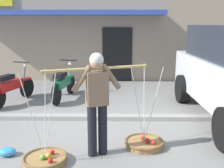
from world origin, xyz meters
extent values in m
plane|color=gray|center=(0.00, 0.00, 0.00)|extent=(90.00, 90.00, 0.00)
cube|color=gray|center=(0.00, 0.70, 0.05)|extent=(20.00, 0.24, 0.10)
cylinder|color=black|center=(0.28, -1.00, 0.43)|extent=(0.15, 0.15, 0.86)
cylinder|color=black|center=(0.45, -0.94, 0.43)|extent=(0.15, 0.15, 0.86)
cube|color=#84664C|center=(0.36, -0.97, 1.13)|extent=(0.39, 0.31, 0.54)
sphere|color=tan|center=(0.36, -0.97, 1.53)|extent=(0.21, 0.21, 0.21)
sphere|color=silver|center=(0.36, -0.97, 1.58)|extent=(0.22, 0.22, 0.22)
cylinder|color=#84664C|center=(0.14, -1.06, 1.30)|extent=(0.35, 0.20, 0.43)
cylinder|color=#84664C|center=(0.59, -0.89, 1.30)|extent=(0.35, 0.20, 0.43)
cylinder|color=tan|center=(0.36, -0.97, 1.45)|extent=(1.62, 0.65, 0.04)
cylinder|color=#9E7542|center=(-0.44, -1.27, 0.04)|extent=(0.65, 0.65, 0.09)
torus|color=brown|center=(-0.44, -1.27, 0.10)|extent=(0.70, 0.70, 0.05)
sphere|color=red|center=(-0.35, -1.18, 0.13)|extent=(0.08, 0.08, 0.08)
sphere|color=#75B645|center=(-0.46, -1.34, 0.13)|extent=(0.08, 0.08, 0.08)
sphere|color=gold|center=(-0.38, -1.30, 0.14)|extent=(0.09, 0.09, 0.09)
sphere|color=red|center=(-0.32, -1.43, 0.13)|extent=(0.08, 0.08, 0.08)
cylinder|color=silver|center=(-0.44, -1.12, 0.77)|extent=(0.01, 0.31, 1.36)
cylinder|color=silver|center=(-0.57, -1.35, 0.77)|extent=(0.27, 0.16, 1.36)
cylinder|color=silver|center=(-0.31, -1.35, 0.77)|extent=(0.27, 0.16, 1.36)
cylinder|color=#9E7542|center=(1.17, -0.67, 0.04)|extent=(0.65, 0.65, 0.09)
torus|color=brown|center=(1.17, -0.67, 0.10)|extent=(0.70, 0.70, 0.05)
sphere|color=#AD1F1B|center=(1.22, -0.72, 0.13)|extent=(0.09, 0.09, 0.09)
sphere|color=#B1201B|center=(1.22, -0.73, 0.13)|extent=(0.08, 0.08, 0.08)
sphere|color=red|center=(1.32, -0.80, 0.13)|extent=(0.09, 0.09, 0.09)
sphere|color=red|center=(1.16, -0.61, 0.13)|extent=(0.09, 0.09, 0.09)
cylinder|color=silver|center=(1.17, -0.52, 0.77)|extent=(0.01, 0.31, 1.36)
cylinder|color=silver|center=(1.04, -0.74, 0.77)|extent=(0.27, 0.16, 1.36)
cylinder|color=silver|center=(1.30, -0.74, 0.77)|extent=(0.27, 0.16, 1.36)
cylinder|color=black|center=(-1.97, 2.60, 0.29)|extent=(0.25, 0.58, 0.58)
cube|color=red|center=(-1.97, 2.60, 0.55)|extent=(0.22, 0.31, 0.06)
cube|color=red|center=(-2.18, 1.91, 0.51)|extent=(0.47, 0.92, 0.24)
cube|color=black|center=(-2.24, 1.74, 0.75)|extent=(0.38, 0.60, 0.12)
cylinder|color=slate|center=(-2.00, 2.50, 0.68)|extent=(0.15, 0.30, 0.76)
cylinder|color=black|center=(-2.02, 2.42, 1.07)|extent=(0.53, 0.20, 0.04)
sphere|color=silver|center=(-1.97, 2.58, 0.93)|extent=(0.11, 0.11, 0.11)
cylinder|color=black|center=(-0.73, 3.02, 0.29)|extent=(0.17, 0.59, 0.58)
cylinder|color=black|center=(-0.92, 1.79, 0.29)|extent=(0.17, 0.59, 0.58)
cube|color=#19663D|center=(-0.73, 3.02, 0.55)|extent=(0.18, 0.30, 0.06)
cube|color=#19663D|center=(-0.84, 2.31, 0.51)|extent=(0.33, 0.92, 0.24)
cube|color=black|center=(-0.86, 2.13, 0.75)|extent=(0.30, 0.59, 0.12)
cylinder|color=slate|center=(-0.74, 2.92, 0.68)|extent=(0.10, 0.30, 0.76)
cylinder|color=black|center=(-0.76, 2.84, 1.07)|extent=(0.54, 0.12, 0.04)
sphere|color=silver|center=(-0.73, 3.00, 0.93)|extent=(0.11, 0.11, 0.11)
cube|color=black|center=(3.45, 3.10, 0.68)|extent=(1.62, 0.13, 0.44)
cylinder|color=black|center=(2.51, 2.13, 0.38)|extent=(0.27, 0.76, 0.76)
cube|color=silver|center=(3.45, 3.06, 0.50)|extent=(0.44, 0.02, 0.12)
cube|color=tan|center=(-1.23, 7.46, 2.10)|extent=(13.00, 5.00, 4.20)
cube|color=#334CA3|center=(-1.23, 4.46, 2.50)|extent=(7.15, 1.00, 0.16)
cube|color=black|center=(0.72, 4.94, 1.00)|extent=(1.10, 0.06, 2.00)
ellipsoid|color=#3393D1|center=(-1.12, -1.05, 0.07)|extent=(0.28, 0.22, 0.14)
camera|label=1|loc=(0.66, -5.09, 2.13)|focal=43.01mm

